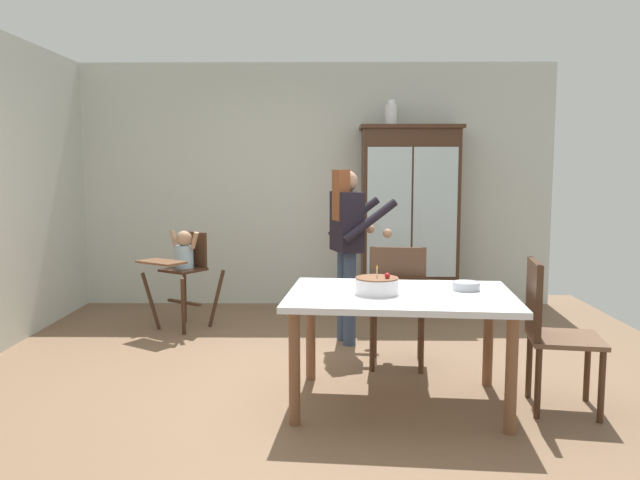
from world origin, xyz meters
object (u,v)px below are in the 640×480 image
ceramic_vase (391,114)px  serving_bowl (466,286)px  birthday_cake (377,286)px  adult_person (348,234)px  high_chair_with_toddler (183,261)px  dining_table (400,307)px  china_cabinet (409,218)px  dining_chair_right_end (549,324)px  dining_chair_far_side (397,298)px

ceramic_vase → serving_bowl: (0.24, -2.75, -1.35)m
birthday_cake → ceramic_vase: bearing=82.8°
adult_person → serving_bowl: size_ratio=8.50×
high_chair_with_toddler → birthday_cake: (1.70, -2.00, 0.14)m
adult_person → birthday_cake: bearing=167.8°
adult_person → dining_table: bearing=173.8°
adult_person → serving_bowl: 1.57m
china_cabinet → birthday_cake: size_ratio=7.14×
adult_person → dining_chair_right_end: (1.24, -1.55, -0.41)m
high_chair_with_toddler → dining_chair_far_side: bearing=0.8°
serving_bowl → adult_person: bearing=118.5°
high_chair_with_toddler → birthday_cake: 2.63m
dining_table → serving_bowl: bearing=12.9°
china_cabinet → high_chair_with_toddler: (-2.28, -0.89, -0.35)m
china_cabinet → dining_chair_far_side: (-0.36, -2.13, -0.45)m
high_chair_with_toddler → adult_person: size_ratio=0.62×
china_cabinet → dining_chair_right_end: (0.52, -2.93, -0.45)m
china_cabinet → high_chair_with_toddler: 2.47m
ceramic_vase → adult_person: (-0.51, -1.38, -1.15)m
ceramic_vase → dining_chair_right_end: ceramic_vase is taller
china_cabinet → dining_chair_far_side: bearing=-99.6°
dining_chair_far_side → serving_bowl: bearing=128.7°
dining_chair_right_end → adult_person: bearing=48.1°
china_cabinet → ceramic_vase: bearing=179.0°
ceramic_vase → dining_chair_right_end: size_ratio=0.28×
china_cabinet → dining_chair_right_end: china_cabinet is taller
china_cabinet → dining_chair_far_side: size_ratio=2.08×
serving_bowl → dining_chair_far_side: 0.76m
dining_chair_far_side → high_chair_with_toddler: bearing=-26.0°
adult_person → china_cabinet: bearing=-45.0°
ceramic_vase → dining_table: (-0.21, -2.86, -1.47)m
dining_chair_right_end → china_cabinet: bearing=19.6°
high_chair_with_toddler → serving_bowl: high_chair_with_toddler is taller
ceramic_vase → dining_chair_right_end: 3.40m
high_chair_with_toddler → dining_table: size_ratio=0.62×
china_cabinet → dining_table: size_ratio=1.30×
ceramic_vase → high_chair_with_toddler: bearing=-156.7°
dining_table → serving_bowl: 0.47m
dining_table → dining_chair_right_end: 0.95m
ceramic_vase → serving_bowl: 3.07m
china_cabinet → adult_person: (-0.72, -1.38, -0.04)m
adult_person → dining_chair_far_side: bearing=-171.9°
dining_chair_right_end → ceramic_vase: bearing=23.5°
china_cabinet → dining_table: bearing=-98.4°
high_chair_with_toddler → dining_chair_far_side: (1.92, -1.24, -0.10)m
dining_table → serving_bowl: size_ratio=8.54×
dining_chair_far_side → dining_table: bearing=91.9°
dining_table → dining_chair_far_side: (0.06, 0.72, -0.09)m
dining_chair_far_side → birthday_cake: bearing=80.8°
serving_bowl → ceramic_vase: bearing=94.9°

